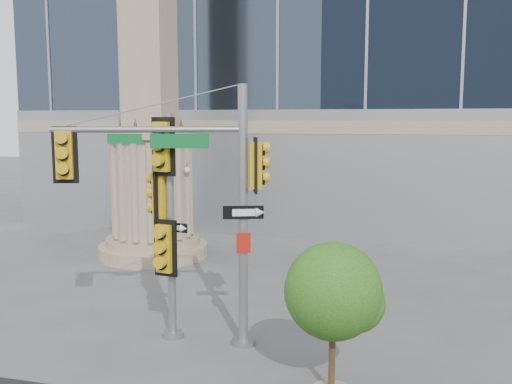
# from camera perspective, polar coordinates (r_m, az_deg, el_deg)

# --- Properties ---
(ground) EXTENTS (120.00, 120.00, 0.00)m
(ground) POSITION_cam_1_polar(r_m,az_deg,el_deg) (13.74, -3.45, -16.63)
(ground) COLOR #545456
(ground) RESTS_ON ground
(monument) EXTENTS (4.40, 4.40, 16.60)m
(monument) POSITION_cam_1_polar(r_m,az_deg,el_deg) (23.19, -10.50, 7.06)
(monument) COLOR #9F846B
(monument) RESTS_ON ground
(main_signal_pole) EXTENTS (4.77, 2.04, 6.39)m
(main_signal_pole) POSITION_cam_1_polar(r_m,az_deg,el_deg) (13.68, -6.15, 0.50)
(main_signal_pole) COLOR slate
(main_signal_pole) RESTS_ON ground
(secondary_signal_pole) EXTENTS (0.99, 0.83, 5.71)m
(secondary_signal_pole) POSITION_cam_1_polar(r_m,az_deg,el_deg) (14.33, -9.03, -1.69)
(secondary_signal_pole) COLOR slate
(secondary_signal_pole) RESTS_ON ground
(street_tree) EXTENTS (2.02, 1.97, 3.15)m
(street_tree) POSITION_cam_1_polar(r_m,az_deg,el_deg) (11.70, 7.90, -10.18)
(street_tree) COLOR #9F846B
(street_tree) RESTS_ON ground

